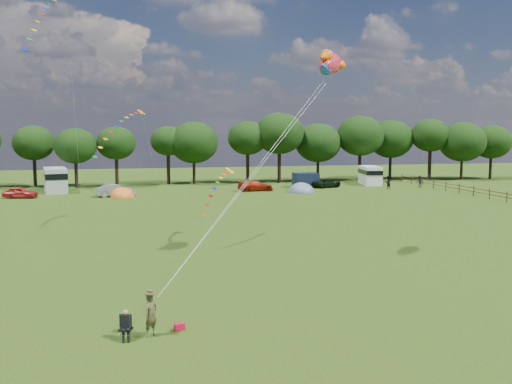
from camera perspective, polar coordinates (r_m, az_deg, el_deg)
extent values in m
plane|color=black|center=(28.47, 3.64, -9.78)|extent=(180.00, 180.00, 0.00)
cylinder|color=black|center=(83.63, -21.24, 1.83)|extent=(0.47, 0.47, 3.90)
ellipsoid|color=black|center=(83.44, -21.35, 4.60)|extent=(5.58, 5.58, 4.74)
cylinder|color=black|center=(79.98, -17.53, 1.66)|extent=(0.44, 0.44, 3.56)
ellipsoid|color=black|center=(79.78, -17.62, 4.42)|extent=(5.56, 5.56, 4.73)
cylinder|color=black|center=(80.67, -13.75, 1.95)|extent=(0.47, 0.47, 3.95)
ellipsoid|color=black|center=(80.47, -13.82, 4.77)|extent=(5.33, 5.33, 4.53)
cylinder|color=black|center=(82.64, -8.75, 2.29)|extent=(0.50, 0.50, 4.33)
ellipsoid|color=black|center=(82.46, -8.80, 5.08)|extent=(4.95, 4.95, 4.21)
cylinder|color=black|center=(82.56, -6.21, 1.97)|extent=(0.43, 0.43, 3.31)
ellipsoid|color=black|center=(82.35, -6.25, 4.95)|extent=(7.03, 7.03, 5.98)
cylinder|color=black|center=(84.04, -0.84, 2.44)|extent=(0.50, 0.50, 4.36)
ellipsoid|color=black|center=(83.86, -0.84, 5.42)|extent=(5.84, 5.84, 4.97)
cylinder|color=black|center=(84.26, 2.35, 2.51)|extent=(0.51, 0.51, 4.55)
ellipsoid|color=black|center=(84.08, 2.36, 5.88)|extent=(7.15, 7.15, 6.08)
cylinder|color=black|center=(86.82, 6.20, 2.15)|extent=(0.42, 0.42, 3.21)
ellipsoid|color=black|center=(86.62, 6.23, 4.91)|extent=(6.90, 6.90, 5.86)
cylinder|color=black|center=(88.51, 10.33, 2.47)|extent=(0.48, 0.48, 4.17)
ellipsoid|color=black|center=(88.32, 10.39, 5.56)|extent=(7.16, 7.16, 6.09)
cylinder|color=black|center=(92.76, 13.26, 2.42)|extent=(0.45, 0.45, 3.66)
ellipsoid|color=black|center=(92.58, 13.33, 5.19)|extent=(7.05, 7.05, 5.99)
cylinder|color=black|center=(93.06, 16.97, 2.63)|extent=(0.52, 0.52, 4.65)
ellipsoid|color=black|center=(92.90, 17.06, 5.44)|extent=(5.96, 5.96, 5.06)
cylinder|color=black|center=(94.43, 19.85, 2.14)|extent=(0.42, 0.42, 3.19)
ellipsoid|color=black|center=(94.24, 19.95, 4.74)|extent=(7.23, 7.23, 6.14)
cylinder|color=black|center=(97.77, 22.39, 2.26)|extent=(0.44, 0.44, 3.52)
ellipsoid|color=black|center=(97.59, 22.50, 4.66)|extent=(6.22, 6.22, 5.28)
cylinder|color=#472D19|center=(66.85, 23.79, -0.47)|extent=(0.12, 0.12, 1.20)
cylinder|color=#472D19|center=(69.27, 22.31, -0.18)|extent=(0.12, 0.12, 1.20)
cylinder|color=#472D19|center=(68.02, 23.05, -0.03)|extent=(0.08, 3.00, 0.08)
cylinder|color=#472D19|center=(68.06, 23.04, -0.37)|extent=(0.08, 3.00, 0.08)
cylinder|color=#472D19|center=(71.72, 20.94, 0.08)|extent=(0.12, 0.12, 1.20)
cylinder|color=#472D19|center=(70.45, 21.63, 0.23)|extent=(0.08, 3.00, 0.08)
cylinder|color=#472D19|center=(70.49, 21.61, -0.09)|extent=(0.08, 3.00, 0.08)
cylinder|color=#472D19|center=(74.22, 19.66, 0.33)|extent=(0.12, 0.12, 1.20)
cylinder|color=#472D19|center=(72.93, 20.30, 0.48)|extent=(0.08, 3.00, 0.08)
cylinder|color=#472D19|center=(72.97, 20.28, 0.17)|extent=(0.08, 3.00, 0.08)
cylinder|color=#472D19|center=(76.75, 18.46, 0.56)|extent=(0.12, 0.12, 1.20)
cylinder|color=#472D19|center=(75.45, 19.06, 0.71)|extent=(0.08, 3.00, 0.08)
cylinder|color=#472D19|center=(75.48, 19.04, 0.41)|extent=(0.08, 3.00, 0.08)
cylinder|color=#472D19|center=(79.31, 17.33, 0.77)|extent=(0.12, 0.12, 1.20)
cylinder|color=#472D19|center=(78.00, 17.89, 0.92)|extent=(0.08, 3.00, 0.08)
cylinder|color=#472D19|center=(78.03, 17.88, 0.63)|extent=(0.08, 3.00, 0.08)
cylinder|color=#472D19|center=(81.91, 16.28, 0.97)|extent=(0.12, 0.12, 1.20)
cylinder|color=#472D19|center=(80.58, 16.81, 1.12)|extent=(0.08, 3.00, 0.08)
cylinder|color=#472D19|center=(80.61, 16.80, 0.84)|extent=(0.08, 3.00, 0.08)
cylinder|color=#472D19|center=(84.53, 15.29, 1.16)|extent=(0.12, 0.12, 1.20)
cylinder|color=#472D19|center=(83.19, 15.79, 1.31)|extent=(0.08, 3.00, 0.08)
cylinder|color=#472D19|center=(83.22, 15.78, 1.04)|extent=(0.08, 3.00, 0.08)
cylinder|color=#472D19|center=(87.17, 14.37, 1.34)|extent=(0.12, 0.12, 1.20)
cylinder|color=#472D19|center=(85.82, 14.83, 1.49)|extent=(0.08, 3.00, 0.08)
cylinder|color=#472D19|center=(85.85, 14.82, 1.22)|extent=(0.08, 3.00, 0.08)
imported|color=red|center=(70.39, -22.52, -0.05)|extent=(4.18, 2.47, 1.31)
imported|color=gray|center=(68.64, -13.88, 0.17)|extent=(4.36, 2.15, 1.48)
imported|color=#991A09|center=(72.66, -0.06, 0.63)|extent=(4.59, 2.28, 1.33)
imported|color=black|center=(77.56, 7.04, 0.90)|extent=(4.85, 3.57, 1.21)
cube|color=#BABABC|center=(75.79, -19.43, 1.14)|extent=(3.53, 6.37, 3.01)
cube|color=black|center=(75.74, -19.44, 1.60)|extent=(3.60, 6.50, 0.71)
cylinder|color=black|center=(74.00, -19.32, 0.19)|extent=(0.89, 0.45, 0.85)
cylinder|color=black|center=(77.77, -19.47, 0.46)|extent=(0.89, 0.45, 0.85)
cube|color=white|center=(82.67, 11.33, 1.64)|extent=(3.04, 5.50, 2.60)
cube|color=black|center=(82.63, 11.34, 2.01)|extent=(3.10, 5.61, 0.62)
cylinder|color=black|center=(81.17, 11.61, 0.89)|extent=(0.77, 0.39, 0.73)
cylinder|color=black|center=(84.33, 11.03, 1.10)|extent=(0.77, 0.39, 0.73)
ellipsoid|color=orange|center=(67.80, -13.19, -0.50)|extent=(2.75, 3.16, 2.26)
cylinder|color=orange|center=(67.79, -13.19, -0.48)|extent=(2.89, 2.89, 0.08)
ellipsoid|color=slate|center=(71.21, 4.55, -0.03)|extent=(3.14, 3.61, 2.46)
cylinder|color=slate|center=(71.21, 4.55, -0.02)|extent=(3.30, 3.30, 0.08)
cube|color=black|center=(77.51, 4.99, 1.19)|extent=(3.15, 2.57, 1.95)
imported|color=#4D4929|center=(22.60, -10.45, -11.99)|extent=(0.72, 0.70, 1.67)
cylinder|color=#99999E|center=(22.40, -13.40, -13.92)|extent=(0.02, 0.02, 0.41)
cylinder|color=#99999E|center=(22.40, -12.36, -13.89)|extent=(0.02, 0.02, 0.41)
cylinder|color=#99999E|center=(22.78, -13.39, -13.57)|extent=(0.02, 0.02, 0.41)
cylinder|color=#99999E|center=(22.77, -12.37, -13.55)|extent=(0.02, 0.02, 0.41)
cube|color=black|center=(22.52, -12.89, -13.24)|extent=(0.59, 0.57, 0.05)
cube|color=black|center=(22.64, -12.91, -12.43)|extent=(0.46, 0.19, 0.50)
cube|color=black|center=(22.46, -12.91, -12.51)|extent=(0.39, 0.31, 0.52)
sphere|color=tan|center=(22.33, -12.94, -11.65)|extent=(0.20, 0.20, 0.20)
cube|color=red|center=(23.26, -7.68, -13.20)|extent=(0.44, 0.33, 0.28)
ellipsoid|color=red|center=(34.67, 7.47, 12.56)|extent=(2.74, 3.11, 1.76)
ellipsoid|color=gold|center=(34.66, 7.47, 12.33)|extent=(1.70, 1.94, 0.96)
cone|color=#FF600B|center=(33.45, 6.81, 13.27)|extent=(1.26, 1.32, 0.92)
cone|color=blue|center=(33.39, 6.79, 12.34)|extent=(1.26, 1.32, 0.92)
cone|color=blue|center=(34.83, 7.53, 13.47)|extent=(1.01, 0.98, 0.78)
sphere|color=white|center=(35.79, 7.47, 12.63)|extent=(0.29, 0.29, 0.29)
sphere|color=black|center=(35.87, 7.44, 12.62)|extent=(0.15, 0.15, 0.15)
cube|color=yellow|center=(53.76, -19.58, 17.63)|extent=(0.50, 0.65, 0.14)
cube|color=#198C1E|center=(53.23, -19.93, 17.27)|extent=(0.50, 0.64, 0.15)
cube|color=#0C1EB2|center=(52.68, -20.28, 16.82)|extent=(0.49, 0.64, 0.16)
cube|color=red|center=(52.12, -20.63, 16.27)|extent=(0.49, 0.64, 0.17)
cube|color=orange|center=(51.56, -20.98, 15.62)|extent=(0.48, 0.64, 0.18)
cube|color=yellow|center=(50.99, -21.34, 14.86)|extent=(0.48, 0.63, 0.19)
cube|color=#198C1E|center=(50.42, -21.70, 14.00)|extent=(0.47, 0.63, 0.19)
cube|color=#0C1EB2|center=(49.85, -22.06, 13.03)|extent=(0.47, 0.62, 0.20)
cube|color=#FA9B00|center=(49.21, -11.42, 7.84)|extent=(0.72, 0.76, 0.36)
cube|color=red|center=(48.75, -11.89, 7.72)|extent=(0.44, 0.58, 0.10)
cube|color=orange|center=(48.29, -12.36, 7.55)|extent=(0.44, 0.58, 0.11)
cube|color=yellow|center=(47.83, -12.83, 7.28)|extent=(0.44, 0.58, 0.12)
cube|color=#198C1E|center=(47.38, -13.32, 6.90)|extent=(0.43, 0.57, 0.13)
cube|color=#0C1EB2|center=(46.93, -13.81, 6.43)|extent=(0.43, 0.57, 0.14)
cube|color=red|center=(46.49, -14.30, 5.84)|extent=(0.43, 0.57, 0.15)
cube|color=orange|center=(46.06, -14.80, 5.14)|extent=(0.42, 0.57, 0.16)
cube|color=yellow|center=(45.64, -15.31, 4.33)|extent=(0.42, 0.56, 0.16)
cube|color=#198C1E|center=(45.23, -15.82, 3.40)|extent=(0.41, 0.56, 0.17)
cube|color=yellow|center=(41.50, -2.63, 2.16)|extent=(0.77, 0.82, 0.40)
cube|color=red|center=(40.92, -2.93, 2.00)|extent=(0.46, 0.64, 0.11)
cube|color=orange|center=(40.35, -3.24, 1.78)|extent=(0.46, 0.64, 0.12)
cube|color=yellow|center=(39.78, -3.56, 1.43)|extent=(0.46, 0.64, 0.13)
cube|color=#198C1E|center=(39.23, -3.88, 0.96)|extent=(0.45, 0.64, 0.14)
cube|color=#0C1EB2|center=(38.68, -4.21, 0.36)|extent=(0.45, 0.63, 0.15)
cube|color=red|center=(38.15, -4.55, -0.38)|extent=(0.44, 0.63, 0.16)
cube|color=orange|center=(37.64, -4.90, -1.26)|extent=(0.44, 0.63, 0.17)
cube|color=yellow|center=(37.15, -5.26, -2.29)|extent=(0.43, 0.63, 0.18)
imported|color=black|center=(76.95, 13.04, 0.94)|extent=(0.96, 0.73, 1.75)
imported|color=black|center=(80.10, 16.06, 1.02)|extent=(1.12, 0.65, 1.63)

